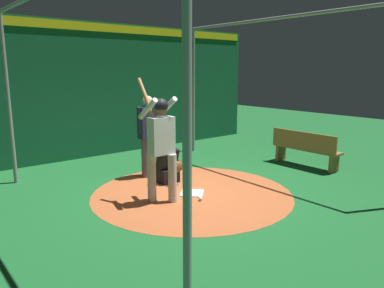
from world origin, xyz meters
The scene contains 11 objects.
ground_plane centered at (0.00, 0.00, 0.00)m, with size 26.71×26.71×0.00m, color #195B28.
dirt_circle centered at (0.00, 0.00, 0.00)m, with size 3.74×3.74×0.01m, color #AD562D.
home_plate centered at (0.00, 0.00, 0.01)m, with size 0.42×0.42×0.01m, color white.
batter centered at (-0.01, -0.68, 1.11)m, with size 0.68×0.49×2.15m.
catcher centered at (-0.85, 0.06, 0.37)m, with size 0.58×0.40×0.94m.
umpire centered at (-1.46, 0.00, 0.99)m, with size 0.22×0.49×1.75m.
back_wall centered at (-4.08, 0.00, 1.76)m, with size 0.22×10.71×3.49m.
cage_frame centered at (0.00, 0.00, 2.33)m, with size 5.73×4.82×3.39m.
bench centered at (0.18, 3.34, 0.44)m, with size 1.71×0.36×0.85m.
baseball_0 centered at (-1.29, 0.14, 0.04)m, with size 0.07×0.07×0.07m, color white.
baseball_1 centered at (0.41, -0.14, 0.04)m, with size 0.07×0.07×0.07m, color white.
Camera 1 is at (5.13, -4.21, 2.30)m, focal length 34.63 mm.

